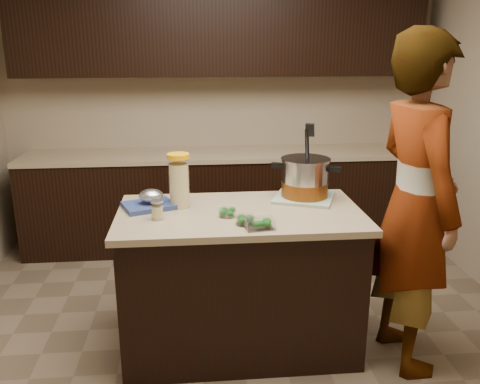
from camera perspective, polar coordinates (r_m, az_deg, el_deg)
The scene contains 13 objects.
ground_plane at distance 3.43m, azimuth 0.00°, elevation -16.58°, with size 4.00×4.00×0.00m, color brown.
room_shell at distance 2.88m, azimuth 0.00°, elevation 13.40°, with size 4.04×4.04×2.72m.
back_cabinets at distance 4.70m, azimuth -2.03°, elevation 5.08°, with size 3.60×0.63×2.33m.
island at distance 3.20m, azimuth 0.00°, elevation -9.78°, with size 1.46×0.81×0.90m.
dish_towel at distance 3.29m, azimuth 7.23°, elevation -0.59°, with size 0.36×0.36×0.02m, color #53764F.
stock_pot at distance 3.26m, azimuth 7.30°, elevation 1.33°, with size 0.42×0.41×0.45m.
lemonade_pitcher at distance 3.09m, azimuth -6.85°, elevation 1.05°, with size 0.15×0.15×0.33m.
mason_jar at distance 2.92m, azimuth -9.29°, elevation -2.03°, with size 0.08×0.08×0.12m.
broccoli_tub_left at distance 2.94m, azimuth -1.43°, elevation -2.36°, with size 0.11×0.11×0.05m.
broccoli_tub_right at distance 2.81m, azimuth 0.61°, elevation -3.19°, with size 0.14×0.14×0.05m.
broccoli_tub_rect at distance 2.75m, azimuth 2.20°, elevation -3.60°, with size 0.17×0.13×0.06m.
blue_tray at distance 3.13m, azimuth -10.11°, elevation -1.10°, with size 0.35×0.32×0.11m.
person at distance 3.05m, azimuth 19.06°, elevation -1.47°, with size 0.71×0.47×1.95m, color gray.
Camera 1 is at (-0.27, -2.86, 1.87)m, focal length 38.00 mm.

